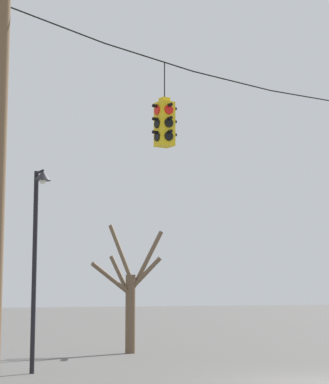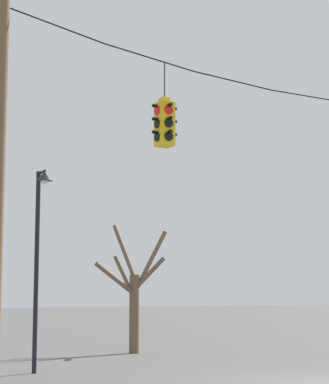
{
  "view_description": "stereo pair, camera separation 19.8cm",
  "coord_description": "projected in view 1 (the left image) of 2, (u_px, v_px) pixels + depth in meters",
  "views": [
    {
      "loc": [
        -11.82,
        -13.03,
        1.98
      ],
      "look_at": [
        -3.98,
        0.42,
        4.12
      ],
      "focal_mm": 70.0,
      "sensor_mm": 36.0,
      "label": 1
    },
    {
      "loc": [
        -11.65,
        -13.13,
        1.98
      ],
      "look_at": [
        -3.98,
        0.42,
        4.12
      ],
      "focal_mm": 70.0,
      "sensor_mm": 36.0,
      "label": 2
    }
  ],
  "objects": [
    {
      "name": "ground_plane",
      "position": [
        327.0,
        384.0,
        16.78
      ],
      "size": [
        200.0,
        200.0,
        0.0
      ],
      "primitive_type": "plane",
      "color": "#565451"
    },
    {
      "name": "span_wire",
      "position": [
        306.0,
        86.0,
        18.09
      ],
      "size": [
        15.16,
        0.03,
        0.83
      ],
      "color": "black"
    },
    {
      "name": "traffic_light_near_left_pole",
      "position": [
        165.0,
        123.0,
        15.92
      ],
      "size": [
        0.58,
        0.58,
        1.83
      ],
      "color": "yellow"
    },
    {
      "name": "street_lamp",
      "position": [
        38.0,
        231.0,
        19.22
      ],
      "size": [
        0.42,
        0.74,
        5.19
      ],
      "color": "black",
      "rests_on": "ground_plane"
    },
    {
      "name": "bare_tree",
      "position": [
        130.0,
        294.0,
        25.79
      ],
      "size": [
        2.97,
        1.83,
        4.47
      ],
      "color": "brown",
      "rests_on": "ground_plane"
    }
  ]
}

